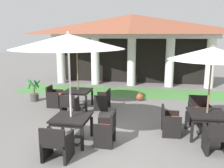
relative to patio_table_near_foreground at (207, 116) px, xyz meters
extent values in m
plane|color=slate|center=(-2.80, -1.15, -0.61)|extent=(60.00, 60.00, 0.00)
cylinder|color=white|center=(-7.05, 6.66, 0.72)|extent=(0.48, 0.48, 2.66)
cylinder|color=white|center=(-4.92, 6.66, 0.72)|extent=(0.48, 0.48, 2.66)
cylinder|color=white|center=(-2.80, 6.66, 0.72)|extent=(0.48, 0.48, 2.66)
cylinder|color=white|center=(-0.68, 6.66, 0.72)|extent=(0.48, 0.48, 2.66)
cylinder|color=white|center=(1.45, 6.66, 0.72)|extent=(0.48, 0.48, 2.66)
cube|color=white|center=(-2.80, 6.66, 2.16)|extent=(9.29, 0.70, 0.24)
pyramid|color=brown|center=(-2.80, 6.66, 2.82)|extent=(9.69, 2.77, 1.07)
cube|color=black|center=(-2.80, 7.56, 0.72)|extent=(9.09, 0.16, 2.66)
cube|color=#47843D|center=(-2.80, 4.86, -0.61)|extent=(11.49, 2.12, 0.01)
cube|color=black|center=(0.00, 0.00, 0.07)|extent=(1.05, 1.05, 0.05)
cube|color=black|center=(0.00, 0.00, 0.00)|extent=(0.96, 0.96, 0.08)
cube|color=black|center=(-0.45, -0.49, -0.32)|extent=(0.07, 0.07, 0.57)
cube|color=black|center=(-0.49, 0.45, -0.32)|extent=(0.07, 0.07, 0.57)
cube|color=black|center=(0.45, 0.49, -0.32)|extent=(0.07, 0.07, 0.57)
cube|color=#2D2D2D|center=(0.00, 0.00, -0.57)|extent=(0.42, 0.42, 0.08)
cylinder|color=olive|center=(0.00, 0.00, 0.56)|extent=(0.05, 0.05, 2.34)
cone|color=white|center=(0.00, 0.00, 1.76)|extent=(2.35, 2.35, 0.34)
sphere|color=olive|center=(0.00, 0.00, 1.96)|extent=(0.06, 0.06, 0.06)
cube|color=black|center=(-0.98, -0.03, -0.22)|extent=(0.53, 0.62, 0.07)
cube|color=#C64C38|center=(-0.98, -0.03, -0.16)|extent=(0.49, 0.57, 0.05)
cube|color=black|center=(-1.21, -0.04, 0.02)|extent=(0.08, 0.61, 0.40)
cube|color=black|center=(-0.99, 0.25, -0.30)|extent=(0.51, 0.08, 0.63)
cube|color=black|center=(-0.97, -0.32, -0.30)|extent=(0.51, 0.08, 0.63)
cube|color=black|center=(-0.76, 0.25, -0.43)|extent=(0.06, 0.06, 0.36)
cube|color=black|center=(-0.74, -0.30, -0.43)|extent=(0.06, 0.06, 0.36)
cube|color=black|center=(-1.21, 0.23, -0.43)|extent=(0.06, 0.06, 0.36)
cube|color=black|center=(-1.20, -0.32, -0.43)|extent=(0.06, 0.06, 0.36)
cube|color=black|center=(-0.03, 0.98, -0.19)|extent=(0.62, 0.59, 0.07)
cube|color=#C64C38|center=(-0.03, 0.98, -0.13)|extent=(0.57, 0.54, 0.05)
cube|color=black|center=(-0.04, 1.24, 0.06)|extent=(0.61, 0.08, 0.44)
cube|color=black|center=(0.25, 0.99, -0.27)|extent=(0.08, 0.57, 0.68)
cube|color=black|center=(-0.32, 0.97, -0.27)|extent=(0.08, 0.57, 0.68)
cube|color=black|center=(0.25, 0.73, -0.42)|extent=(0.06, 0.06, 0.39)
cube|color=black|center=(-0.30, 0.71, -0.42)|extent=(0.06, 0.06, 0.39)
cube|color=black|center=(0.23, 1.24, -0.42)|extent=(0.06, 0.06, 0.39)
cube|color=black|center=(-0.32, 1.22, -0.42)|extent=(0.06, 0.06, 0.39)
cube|color=black|center=(0.03, -0.98, -0.18)|extent=(0.55, 0.52, 0.07)
cube|color=#C64C38|center=(0.03, -0.98, -0.12)|extent=(0.50, 0.48, 0.05)
cube|color=black|center=(0.04, -1.21, 0.04)|extent=(0.53, 0.08, 0.36)
cube|color=black|center=(-0.21, -0.99, -0.28)|extent=(0.08, 0.51, 0.67)
cube|color=black|center=(-0.21, -0.76, -0.41)|extent=(0.06, 0.06, 0.40)
cube|color=black|center=(0.26, -0.74, -0.41)|extent=(0.06, 0.06, 0.40)
cube|color=black|center=(-0.20, -1.21, -0.41)|extent=(0.06, 0.06, 0.40)
cube|color=black|center=(-3.66, -1.01, 0.07)|extent=(0.96, 0.96, 0.05)
cube|color=black|center=(-3.66, -1.01, 0.01)|extent=(0.89, 0.89, 0.08)
cube|color=black|center=(-4.11, -1.45, -0.32)|extent=(0.07, 0.07, 0.58)
cube|color=black|center=(-3.22, -1.46, -0.32)|extent=(0.07, 0.07, 0.58)
cube|color=black|center=(-4.10, -0.56, -0.32)|extent=(0.07, 0.07, 0.58)
cube|color=black|center=(-3.21, -0.57, -0.32)|extent=(0.07, 0.07, 0.58)
cube|color=#2D2D2D|center=(-3.66, -1.01, -0.58)|extent=(0.53, 0.53, 0.07)
cylinder|color=beige|center=(-3.66, -1.01, 0.72)|extent=(0.05, 0.05, 2.66)
cone|color=white|center=(-3.66, -1.01, 2.09)|extent=(2.87, 2.87, 0.37)
sphere|color=beige|center=(-3.66, -1.01, 2.30)|extent=(0.06, 0.06, 0.06)
cube|color=black|center=(-2.73, -1.02, -0.22)|extent=(0.49, 0.54, 0.07)
cube|color=#C64C38|center=(-2.73, -1.02, -0.16)|extent=(0.45, 0.50, 0.05)
cube|color=black|center=(-2.51, -1.02, 0.06)|extent=(0.06, 0.54, 0.47)
cube|color=black|center=(-2.74, -1.27, -0.29)|extent=(0.49, 0.06, 0.65)
cube|color=black|center=(-2.73, -0.77, -0.29)|extent=(0.49, 0.06, 0.65)
cube|color=black|center=(-2.95, -1.26, -0.43)|extent=(0.06, 0.06, 0.36)
cube|color=black|center=(-2.95, -0.78, -0.43)|extent=(0.06, 0.06, 0.36)
cube|color=black|center=(-2.52, -1.26, -0.43)|extent=(0.06, 0.06, 0.36)
cube|color=black|center=(-2.51, -0.78, -0.43)|extent=(0.06, 0.06, 0.36)
cube|color=black|center=(-3.67, -1.94, -0.18)|extent=(0.60, 0.58, 0.07)
cube|color=#C64C38|center=(-3.67, -1.94, -0.12)|extent=(0.55, 0.53, 0.05)
cube|color=black|center=(-3.67, -2.20, 0.04)|extent=(0.60, 0.06, 0.38)
cube|color=black|center=(-3.95, -1.93, -0.29)|extent=(0.06, 0.57, 0.64)
cube|color=black|center=(-3.39, -1.94, -0.29)|extent=(0.06, 0.57, 0.64)
cube|color=black|center=(-3.94, -1.68, -0.41)|extent=(0.06, 0.06, 0.39)
cube|color=black|center=(-3.39, -1.68, -0.41)|extent=(0.06, 0.06, 0.39)
cube|color=black|center=(-3.94, -2.19, -0.41)|extent=(0.06, 0.06, 0.39)
cube|color=black|center=(-3.40, -2.20, -0.41)|extent=(0.06, 0.06, 0.39)
cube|color=black|center=(-4.44, 1.96, 0.09)|extent=(0.98, 0.98, 0.05)
cube|color=black|center=(-4.44, 1.96, 0.04)|extent=(0.90, 0.90, 0.05)
cube|color=black|center=(-4.89, 1.50, -0.30)|extent=(0.07, 0.07, 0.62)
cube|color=black|center=(-3.99, 1.51, -0.30)|extent=(0.07, 0.07, 0.62)
cube|color=black|center=(-4.89, 2.40, -0.30)|extent=(0.07, 0.07, 0.62)
cube|color=black|center=(-3.99, 2.41, -0.30)|extent=(0.07, 0.07, 0.62)
cube|color=#2D2D2D|center=(-4.44, 1.96, -0.57)|extent=(0.49, 0.49, 0.09)
cylinder|color=olive|center=(-4.44, 1.96, 0.61)|extent=(0.04, 0.04, 2.45)
cone|color=beige|center=(-4.44, 1.96, 1.88)|extent=(2.24, 2.24, 0.36)
sphere|color=olive|center=(-4.44, 1.96, 2.09)|extent=(0.06, 0.06, 0.06)
cube|color=black|center=(-4.43, 0.98, -0.20)|extent=(0.53, 0.53, 0.07)
cube|color=#C64C38|center=(-4.43, 0.98, -0.14)|extent=(0.49, 0.49, 0.05)
cube|color=black|center=(-4.43, 0.73, 0.02)|extent=(0.53, 0.06, 0.37)
cube|color=black|center=(-4.68, 0.98, -0.28)|extent=(0.06, 0.53, 0.67)
cube|color=black|center=(-4.19, 0.98, -0.28)|extent=(0.06, 0.53, 0.67)
cube|color=black|center=(-4.67, 1.21, -0.42)|extent=(0.06, 0.06, 0.38)
cube|color=black|center=(-4.20, 1.22, -0.42)|extent=(0.06, 0.06, 0.38)
cube|color=black|center=(-4.67, 0.74, -0.42)|extent=(0.06, 0.06, 0.38)
cube|color=black|center=(-4.20, 0.74, -0.42)|extent=(0.06, 0.06, 0.38)
cube|color=black|center=(-3.46, 1.96, -0.22)|extent=(0.54, 0.60, 0.07)
cube|color=#C64C38|center=(-3.46, 1.96, -0.16)|extent=(0.49, 0.55, 0.05)
cube|color=black|center=(-3.22, 1.96, -0.01)|extent=(0.06, 0.60, 0.36)
cube|color=black|center=(-3.46, 1.68, -0.31)|extent=(0.53, 0.06, 0.61)
cube|color=black|center=(-3.46, 2.24, -0.31)|extent=(0.53, 0.06, 0.61)
cube|color=black|center=(-3.70, 1.69, -0.43)|extent=(0.06, 0.06, 0.36)
cube|color=black|center=(-3.70, 2.23, -0.43)|extent=(0.06, 0.06, 0.36)
cube|color=black|center=(-3.22, 1.69, -0.43)|extent=(0.06, 0.06, 0.36)
cube|color=black|center=(-3.23, 2.24, -0.43)|extent=(0.06, 0.06, 0.36)
cube|color=black|center=(-5.42, 1.95, -0.18)|extent=(0.51, 0.56, 0.07)
cube|color=#C64C38|center=(-5.42, 1.95, -0.12)|extent=(0.47, 0.51, 0.05)
cube|color=black|center=(-5.65, 1.95, 0.04)|extent=(0.06, 0.55, 0.37)
cube|color=black|center=(-5.42, 2.21, -0.29)|extent=(0.51, 0.06, 0.65)
cube|color=black|center=(-5.42, 1.69, -0.29)|extent=(0.51, 0.06, 0.65)
cube|color=black|center=(-5.20, 2.20, -0.41)|extent=(0.06, 0.06, 0.40)
cube|color=black|center=(-5.19, 1.70, -0.41)|extent=(0.06, 0.06, 0.40)
cube|color=black|center=(-5.65, 2.20, -0.41)|extent=(0.06, 0.06, 0.40)
cube|color=black|center=(-5.64, 1.70, -0.41)|extent=(0.06, 0.06, 0.40)
cylinder|color=#47423D|center=(-6.65, 2.55, -0.45)|extent=(0.36, 0.36, 0.31)
cylinder|color=brown|center=(-6.65, 2.55, -0.16)|extent=(0.07, 0.07, 0.26)
ellipsoid|color=#286B33|center=(-6.51, 2.53, 0.17)|extent=(0.16, 0.39, 0.46)
ellipsoid|color=#286B33|center=(-6.62, 2.75, 0.13)|extent=(0.47, 0.18, 0.41)
ellipsoid|color=#286B33|center=(-6.82, 2.53, 0.13)|extent=(0.15, 0.42, 0.40)
ellipsoid|color=#286B33|center=(-6.62, 2.37, 0.19)|extent=(0.45, 0.17, 0.50)
ellipsoid|color=brown|center=(-2.11, 3.44, -0.45)|extent=(0.34, 0.34, 0.33)
sphere|color=brown|center=(-2.11, 3.44, -0.25)|extent=(0.08, 0.08, 0.08)
camera|label=1|loc=(-1.52, -6.71, 2.24)|focal=37.85mm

